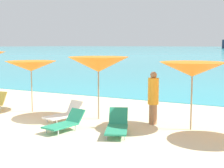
# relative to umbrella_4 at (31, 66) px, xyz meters

# --- Properties ---
(ground_plane) EXTENTS (50.00, 100.00, 0.30)m
(ground_plane) POSITION_rel_umbrella_4_xyz_m (0.04, 6.64, -2.00)
(ground_plane) COLOR beige
(umbrella_4) EXTENTS (2.11, 2.11, 2.05)m
(umbrella_4) POSITION_rel_umbrella_4_xyz_m (0.00, 0.00, 0.00)
(umbrella_4) COLOR #9E7F59
(umbrella_4) RESTS_ON ground_plane
(umbrella_5) EXTENTS (2.29, 2.29, 2.27)m
(umbrella_5) POSITION_rel_umbrella_4_xyz_m (3.03, 0.09, 0.15)
(umbrella_5) COLOR #9E7F59
(umbrella_5) RESTS_ON ground_plane
(umbrella_6) EXTENTS (2.25, 2.25, 2.16)m
(umbrella_6) POSITION_rel_umbrella_4_xyz_m (6.40, 0.10, 0.08)
(umbrella_6) COLOR #9E7F59
(umbrella_6) RESTS_ON ground_plane
(lounge_chair_1) EXTENTS (0.82, 1.48, 0.61)m
(lounge_chair_1) POSITION_rel_umbrella_4_xyz_m (2.93, -1.86, -1.58)
(lounge_chair_1) COLOR #268C66
(lounge_chair_1) RESTS_ON ground_plane
(lounge_chair_3) EXTENTS (1.18, 1.72, 0.69)m
(lounge_chair_3) POSITION_rel_umbrella_4_xyz_m (4.54, -1.43, -1.58)
(lounge_chair_3) COLOR #268C66
(lounge_chair_3) RESTS_ON ground_plane
(lounge_chair_5) EXTENTS (0.93, 1.50, 0.67)m
(lounge_chair_5) POSITION_rel_umbrella_4_xyz_m (2.11, -0.73, -1.58)
(lounge_chair_5) COLOR white
(lounge_chair_5) RESTS_ON ground_plane
(beachgoer_0) EXTENTS (0.37, 0.37, 1.80)m
(beachgoer_0) POSITION_rel_umbrella_4_xyz_m (5.07, 0.26, -0.90)
(beachgoer_0) COLOR #A3704C
(beachgoer_0) RESTS_ON ground_plane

